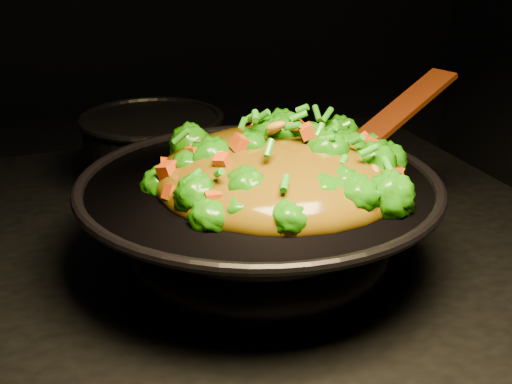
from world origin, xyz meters
name	(u,v)px	position (x,y,z in m)	size (l,w,h in m)	color
wok	(259,228)	(0.12, -0.10, 0.96)	(0.43, 0.43, 0.12)	black
stir_fry	(281,141)	(0.14, -0.11, 1.07)	(0.30, 0.30, 0.10)	#1F7308
spatula	(383,125)	(0.30, -0.07, 1.06)	(0.27, 0.04, 0.01)	#3A1704
back_pot	(153,152)	(0.06, 0.21, 0.96)	(0.21, 0.21, 0.12)	black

